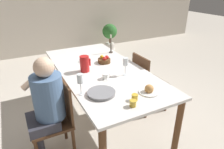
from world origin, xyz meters
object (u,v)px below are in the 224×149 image
object	(u,v)px
wine_glass_juice	(80,80)
potted_plant	(110,34)
chair_opposite	(147,81)
fruit_bowl	(104,60)
teacup_near_person	(106,77)
serving_tray	(101,93)
chair_person_side	(56,118)
bread_plate	(149,90)
candlestick_tall	(111,46)
red_pitcher	(85,64)
wine_glass_water	(125,62)
jam_jar_red	(133,103)
jam_jar_amber	(135,97)
person_seated	(46,104)
teacup_across	(85,60)

from	to	relation	value
wine_glass_juice	potted_plant	size ratio (longest dim) A/B	0.30
chair_opposite	potted_plant	bearing A→B (deg)	163.45
wine_glass_juice	fruit_bowl	world-z (taller)	wine_glass_juice
wine_glass_juice	potted_plant	world-z (taller)	wine_glass_juice
teacup_near_person	serving_tray	world-z (taller)	teacup_near_person
chair_person_side	bread_plate	size ratio (longest dim) A/B	4.31
serving_tray	candlestick_tall	size ratio (longest dim) A/B	0.99
red_pitcher	teacup_near_person	world-z (taller)	red_pitcher
wine_glass_water	fruit_bowl	bearing A→B (deg)	96.08
wine_glass_water	jam_jar_red	size ratio (longest dim) A/B	3.47
chair_opposite	potted_plant	distance (m)	3.06
chair_person_side	red_pitcher	size ratio (longest dim) A/B	4.44
wine_glass_water	jam_jar_amber	distance (m)	0.58
fruit_bowl	candlestick_tall	xyz separation A→B (m)	(0.28, 0.34, 0.07)
chair_person_side	serving_tray	world-z (taller)	chair_person_side
teacup_near_person	jam_jar_red	size ratio (longest dim) A/B	1.92
bread_plate	candlestick_tall	bearing A→B (deg)	80.11
chair_person_side	jam_jar_amber	distance (m)	0.88
wine_glass_water	bread_plate	xyz separation A→B (m)	(0.00, -0.47, -0.14)
person_seated	teacup_across	distance (m)	1.00
chair_opposite	serving_tray	size ratio (longest dim) A/B	3.12
red_pitcher	fruit_bowl	distance (m)	0.38
chair_opposite	wine_glass_juice	xyz separation A→B (m)	(-1.12, -0.40, 0.46)
person_seated	chair_opposite	bearing A→B (deg)	-78.67
chair_person_side	teacup_across	xyz separation A→B (m)	(0.60, 0.69, 0.33)
wine_glass_water	jam_jar_red	distance (m)	0.67
wine_glass_juice	wine_glass_water	bearing A→B (deg)	16.66
candlestick_tall	wine_glass_water	bearing A→B (deg)	-105.39
serving_tray	jam_jar_amber	bearing A→B (deg)	-45.74
person_seated	jam_jar_amber	world-z (taller)	person_seated
wine_glass_water	potted_plant	world-z (taller)	wine_glass_water
wine_glass_juice	serving_tray	bearing A→B (deg)	-28.57
chair_opposite	teacup_across	bearing A→B (deg)	-118.72
teacup_across	jam_jar_amber	distance (m)	1.17
jam_jar_amber	candlestick_tall	bearing A→B (deg)	72.17
teacup_across	potted_plant	bearing A→B (deg)	56.66
person_seated	red_pitcher	size ratio (longest dim) A/B	5.95
jam_jar_amber	serving_tray	bearing A→B (deg)	134.26
wine_glass_juice	candlestick_tall	size ratio (longest dim) A/B	0.77
chair_person_side	person_seated	size ratio (longest dim) A/B	0.75
jam_jar_red	candlestick_tall	bearing A→B (deg)	70.53
chair_person_side	jam_jar_amber	xyz separation A→B (m)	(0.66, -0.48, 0.34)
wine_glass_water	jam_jar_red	xyz separation A→B (m)	(-0.28, -0.60, -0.13)
red_pitcher	jam_jar_red	bearing A→B (deg)	-83.02
person_seated	potted_plant	xyz separation A→B (m)	(2.33, 3.22, -0.25)
candlestick_tall	wine_glass_juice	bearing A→B (deg)	-130.11
serving_tray	potted_plant	world-z (taller)	serving_tray
chair_opposite	red_pitcher	distance (m)	0.99
person_seated	potted_plant	world-z (taller)	person_seated
bread_plate	jam_jar_amber	size ratio (longest dim) A/B	3.24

